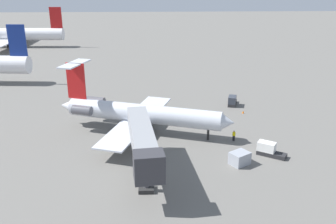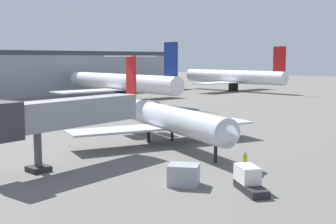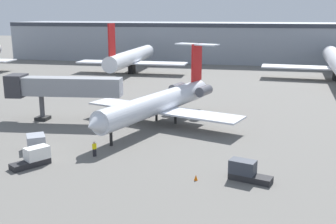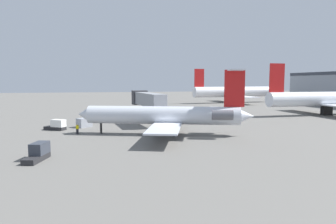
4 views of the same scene
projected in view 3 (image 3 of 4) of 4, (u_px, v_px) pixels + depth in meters
The scene contains 10 objects.
ground_plane at pixel (181, 128), 56.33m from camera, with size 400.00×400.00×0.10m, color #66635E.
regional_jet at pixel (161, 101), 57.22m from camera, with size 23.50×28.35×10.58m.
jet_bridge at pixel (57, 87), 58.92m from camera, with size 16.83×4.86×6.64m.
ground_crew_marshaller at pixel (94, 149), 44.83m from camera, with size 0.44×0.48×1.69m.
baggage_tug_lead at pixel (246, 172), 38.48m from camera, with size 4.23×2.49×1.90m.
baggage_tug_trailing at pixel (34, 158), 42.21m from camera, with size 3.36×4.11×1.90m.
cargo_container_uld at pixel (36, 142), 47.11m from camera, with size 2.98×3.12×1.72m.
traffic_cone_near at pixel (196, 178), 38.53m from camera, with size 0.36×0.36×0.55m.
terminal_building at pixel (228, 42), 131.96m from camera, with size 141.28×21.54×12.19m.
parked_airliner_west_mid at pixel (131, 58), 104.88m from camera, with size 28.41×33.78×13.07m.
Camera 3 is at (9.86, -53.35, 15.37)m, focal length 43.88 mm.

